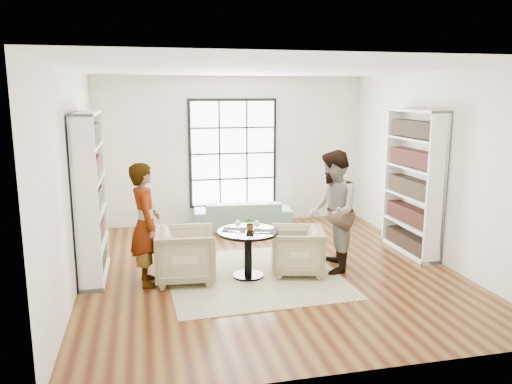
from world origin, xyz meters
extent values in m
plane|color=brown|center=(0.00, 0.00, 0.00)|extent=(6.00, 6.00, 0.00)
plane|color=silver|center=(0.00, 3.00, 1.50)|extent=(5.50, 0.00, 5.50)
plane|color=silver|center=(-2.75, 0.00, 1.50)|extent=(0.00, 6.00, 6.00)
plane|color=silver|center=(2.75, 0.00, 1.50)|extent=(0.00, 6.00, 6.00)
plane|color=silver|center=(0.00, -3.00, 1.50)|extent=(5.50, 0.00, 5.50)
plane|color=white|center=(0.00, 0.00, 3.00)|extent=(6.00, 6.00, 0.00)
cube|color=black|center=(0.00, 2.98, 1.45)|extent=(1.82, 0.06, 2.22)
cube|color=white|center=(0.00, 2.94, 1.45)|extent=(1.70, 0.02, 2.10)
cube|color=#BBB78C|center=(-0.29, -0.24, 0.01)|extent=(2.58, 2.58, 0.01)
cylinder|color=black|center=(-0.37, -0.27, 0.02)|extent=(0.45, 0.45, 0.04)
cylinder|color=black|center=(-0.37, -0.27, 0.34)|extent=(0.11, 0.11, 0.63)
cylinder|color=black|center=(-0.37, -0.27, 0.69)|extent=(0.88, 0.88, 0.04)
imported|color=slate|center=(0.09, 2.45, 0.28)|extent=(1.98, 0.93, 0.56)
imported|color=tan|center=(-1.26, -0.20, 0.38)|extent=(0.90, 0.88, 0.77)
imported|color=#C3AF8B|center=(0.38, -0.27, 0.35)|extent=(0.93, 0.91, 0.70)
imported|color=gray|center=(-1.81, -0.20, 0.87)|extent=(0.48, 0.67, 1.73)
imported|color=gray|center=(0.93, -0.27, 0.92)|extent=(0.91, 1.05, 1.84)
cube|color=black|center=(-0.55, -0.18, 0.71)|extent=(0.40, 0.35, 0.01)
cube|color=black|center=(-0.14, -0.36, 0.71)|extent=(0.40, 0.35, 0.01)
cylinder|color=silver|center=(-0.53, -0.32, 0.71)|extent=(0.07, 0.07, 0.01)
cylinder|color=silver|center=(-0.53, -0.32, 0.76)|extent=(0.01, 0.01, 0.10)
sphere|color=maroon|center=(-0.53, -0.32, 0.84)|extent=(0.08, 0.08, 0.08)
ellipsoid|color=white|center=(-0.53, -0.32, 0.84)|extent=(0.08, 0.08, 0.09)
cylinder|color=silver|center=(-0.27, -0.43, 0.71)|extent=(0.07, 0.07, 0.01)
cylinder|color=silver|center=(-0.27, -0.43, 0.76)|extent=(0.01, 0.01, 0.11)
sphere|color=maroon|center=(-0.27, -0.43, 0.85)|extent=(0.08, 0.08, 0.08)
ellipsoid|color=white|center=(-0.27, -0.43, 0.85)|extent=(0.09, 0.09, 0.09)
imported|color=gray|center=(-0.32, -0.23, 0.81)|extent=(0.21, 0.19, 0.21)
camera|label=1|loc=(-1.80, -7.08, 2.65)|focal=35.00mm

